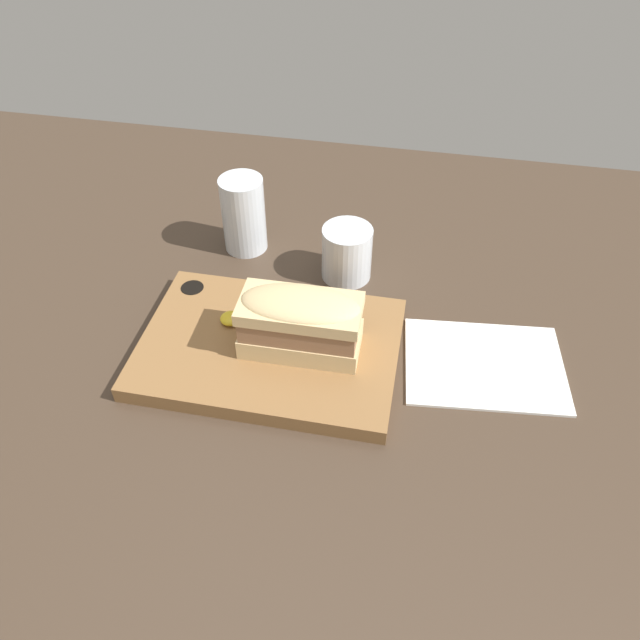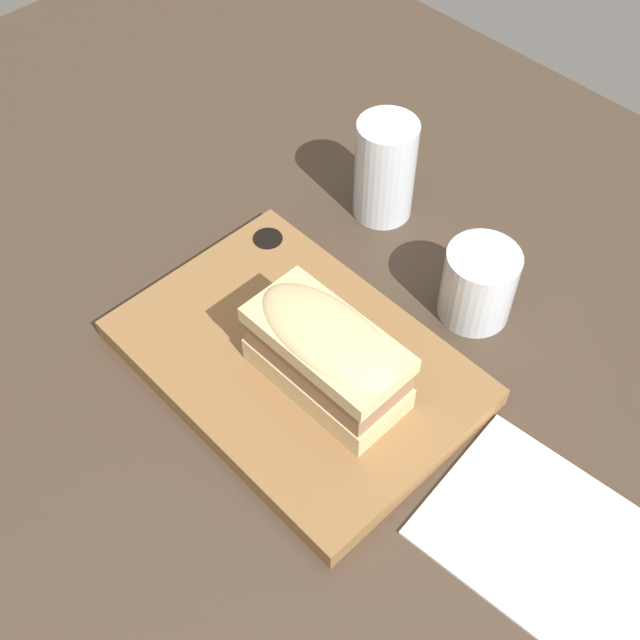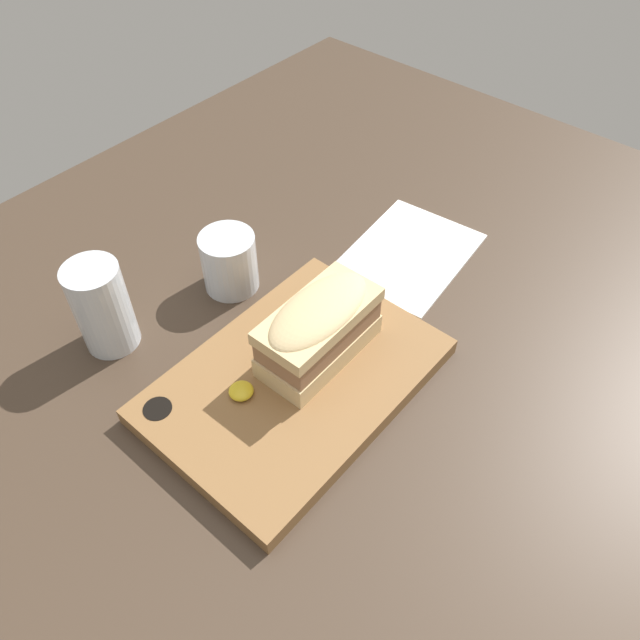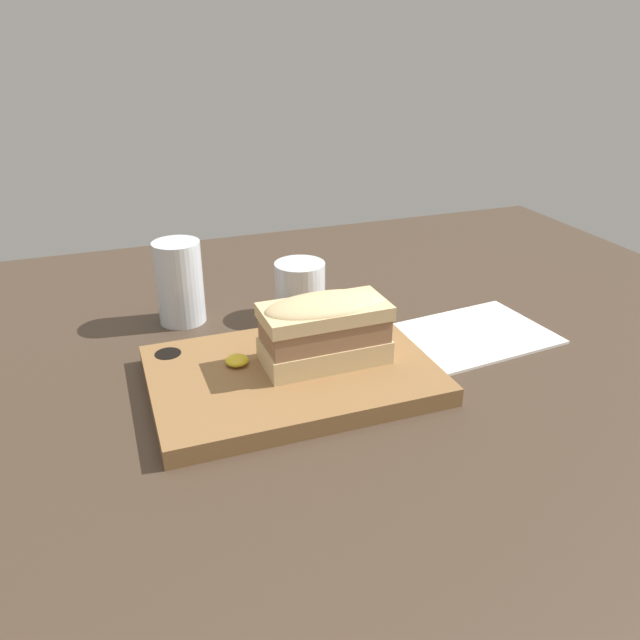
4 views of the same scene
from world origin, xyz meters
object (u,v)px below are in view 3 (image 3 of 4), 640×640
at_px(water_glass, 104,312).
at_px(napkin, 408,254).
at_px(serving_board, 294,381).
at_px(sandwich, 319,327).
at_px(wine_glass, 230,264).

relative_size(water_glass, napkin, 0.55).
height_order(serving_board, water_glass, water_glass).
bearing_deg(sandwich, water_glass, 121.92).
distance_m(serving_board, wine_glass, 0.20).
xyz_separation_m(wine_glass, napkin, (0.21, -0.15, -0.04)).
distance_m(sandwich, water_glass, 0.27).
xyz_separation_m(serving_board, napkin, (0.29, 0.03, -0.01)).
bearing_deg(water_glass, serving_board, -66.87).
relative_size(sandwich, water_glass, 1.26).
relative_size(sandwich, napkin, 0.70).
relative_size(wine_glass, napkin, 0.38).
distance_m(water_glass, napkin, 0.44).
height_order(water_glass, wine_glass, water_glass).
distance_m(serving_board, sandwich, 0.07).
bearing_deg(sandwich, napkin, 7.97).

